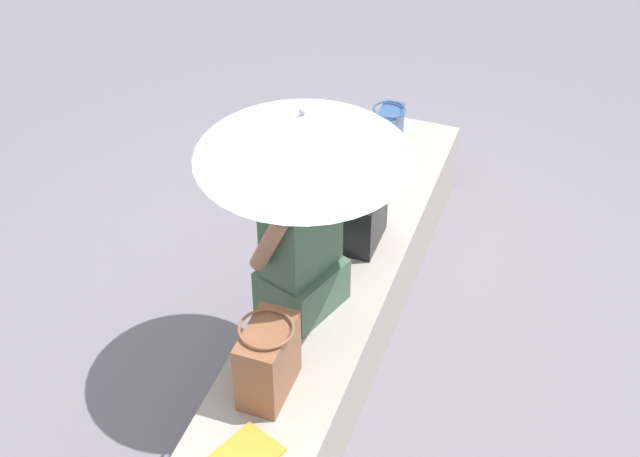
{
  "coord_description": "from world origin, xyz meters",
  "views": [
    {
      "loc": [
        3.03,
        0.99,
        3.29
      ],
      "look_at": [
        0.12,
        -0.04,
        0.78
      ],
      "focal_mm": 51.96,
      "sensor_mm": 36.0,
      "label": 1
    }
  ],
  "objects": [
    {
      "name": "ground_plane",
      "position": [
        0.0,
        0.0,
        0.0
      ],
      "size": [
        14.0,
        14.0,
        0.0
      ],
      "primitive_type": "plane",
      "color": "slate"
    },
    {
      "name": "stone_bench",
      "position": [
        0.0,
        0.0,
        0.21
      ],
      "size": [
        2.8,
        0.52,
        0.43
      ],
      "primitive_type": "cube",
      "color": "#A8A093",
      "rests_on": "ground"
    },
    {
      "name": "person_seated",
      "position": [
        0.24,
        -0.08,
        0.82
      ],
      "size": [
        0.51,
        0.37,
        0.9
      ],
      "color": "#47664C",
      "rests_on": "stone_bench"
    },
    {
      "name": "parasol",
      "position": [
        0.24,
        -0.07,
        1.32
      ],
      "size": [
        0.87,
        0.87,
        1.02
      ],
      "color": "#B7B7BC",
      "rests_on": "stone_bench"
    },
    {
      "name": "handbag_black",
      "position": [
        0.75,
        -0.03,
        0.6
      ],
      "size": [
        0.3,
        0.22,
        0.35
      ],
      "color": "brown",
      "rests_on": "stone_bench"
    },
    {
      "name": "tote_bag_canvas",
      "position": [
        -0.91,
        -0.03,
        0.6
      ],
      "size": [
        0.23,
        0.17,
        0.35
      ],
      "color": "#335184",
      "rests_on": "stone_bench"
    },
    {
      "name": "shoulder_bag_spare",
      "position": [
        -0.26,
        0.03,
        0.58
      ],
      "size": [
        0.28,
        0.21,
        0.3
      ],
      "color": "black",
      "rests_on": "stone_bench"
    }
  ]
}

